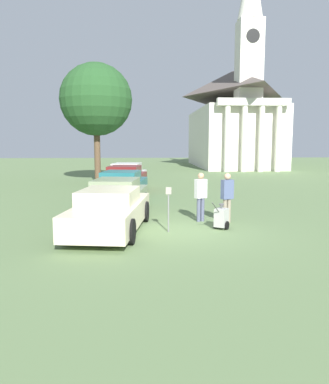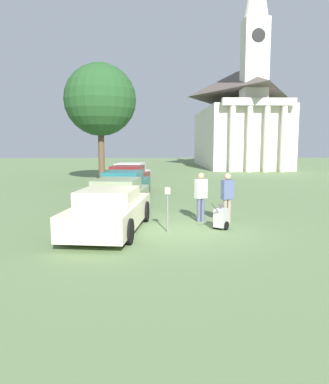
{
  "view_description": "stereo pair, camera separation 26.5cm",
  "coord_description": "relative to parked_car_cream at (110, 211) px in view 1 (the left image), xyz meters",
  "views": [
    {
      "loc": [
        -1.17,
        -11.83,
        2.84
      ],
      "look_at": [
        -0.44,
        1.39,
        1.1
      ],
      "focal_mm": 35.0,
      "sensor_mm": 36.0,
      "label": 1
    },
    {
      "loc": [
        -0.9,
        -11.84,
        2.84
      ],
      "look_at": [
        -0.44,
        1.39,
        1.1
      ],
      "focal_mm": 35.0,
      "sensor_mm": 36.0,
      "label": 2
    }
  ],
  "objects": [
    {
      "name": "parked_car_cream",
      "position": [
        0.0,
        0.0,
        0.0
      ],
      "size": [
        2.56,
        5.21,
        1.4
      ],
      "rotation": [
        0.0,
        0.0,
        -0.14
      ],
      "color": "beige",
      "rests_on": "ground_plane"
    },
    {
      "name": "parking_meter",
      "position": [
        1.86,
        -0.2,
        0.34
      ],
      "size": [
        0.18,
        0.09,
        1.45
      ],
      "color": "slate",
      "rests_on": "ground_plane"
    },
    {
      "name": "parked_car_maroon",
      "position": [
        0.0,
        9.72,
        0.05
      ],
      "size": [
        2.56,
        5.11,
        1.54
      ],
      "rotation": [
        0.0,
        0.0,
        -0.14
      ],
      "color": "maroon",
      "rests_on": "ground_plane"
    },
    {
      "name": "equipment_cart",
      "position": [
        3.64,
        0.13,
        -0.28
      ],
      "size": [
        0.72,
        0.92,
        1.0
      ],
      "rotation": [
        0.0,
        0.0,
        -0.6
      ],
      "color": "#B2B2AD",
      "rests_on": "ground_plane"
    },
    {
      "name": "parked_car_white",
      "position": [
        -0.0,
        12.73,
        0.03
      ],
      "size": [
        2.58,
        5.14,
        1.53
      ],
      "rotation": [
        0.0,
        0.0,
        -0.14
      ],
      "color": "silver",
      "rests_on": "ground_plane"
    },
    {
      "name": "person_supervisor",
      "position": [
        4.04,
        1.08,
        0.35
      ],
      "size": [
        0.47,
        0.37,
        1.78
      ],
      "rotation": [
        0.0,
        0.0,
        3.54
      ],
      "color": "gray",
      "rests_on": "ground_plane"
    },
    {
      "name": "person_worker",
      "position": [
        3.14,
        1.38,
        0.35
      ],
      "size": [
        0.47,
        0.39,
        1.78
      ],
      "rotation": [
        0.0,
        0.0,
        3.61
      ],
      "color": "#515670",
      "rests_on": "ground_plane"
    },
    {
      "name": "ground_plane",
      "position": [
        2.25,
        -0.1,
        -0.67
      ],
      "size": [
        120.0,
        120.0,
        0.0
      ],
      "primitive_type": "plane",
      "color": "#607A4C"
    },
    {
      "name": "parked_car_sage",
      "position": [
        -0.0,
        2.99,
        -0.0
      ],
      "size": [
        2.5,
        5.11,
        1.43
      ],
      "rotation": [
        0.0,
        0.0,
        -0.14
      ],
      "color": "gray",
      "rests_on": "ground_plane"
    },
    {
      "name": "shade_tree",
      "position": [
        -2.25,
        15.3,
        5.18
      ],
      "size": [
        5.09,
        5.09,
        8.42
      ],
      "color": "brown",
      "rests_on": "ground_plane"
    },
    {
      "name": "parked_car_teal",
      "position": [
        0.0,
        6.43,
        0.02
      ],
      "size": [
        2.56,
        5.23,
        1.48
      ],
      "rotation": [
        0.0,
        0.0,
        -0.14
      ],
      "color": "#23666B",
      "rests_on": "ground_plane"
    },
    {
      "name": "church",
      "position": [
        11.72,
        32.89,
        5.3
      ],
      "size": [
        8.59,
        17.82,
        22.01
      ],
      "color": "silver",
      "rests_on": "ground_plane"
    }
  ]
}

